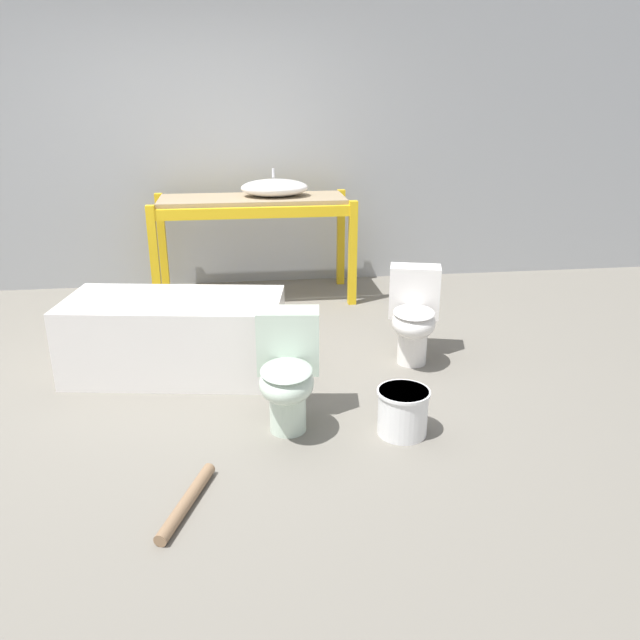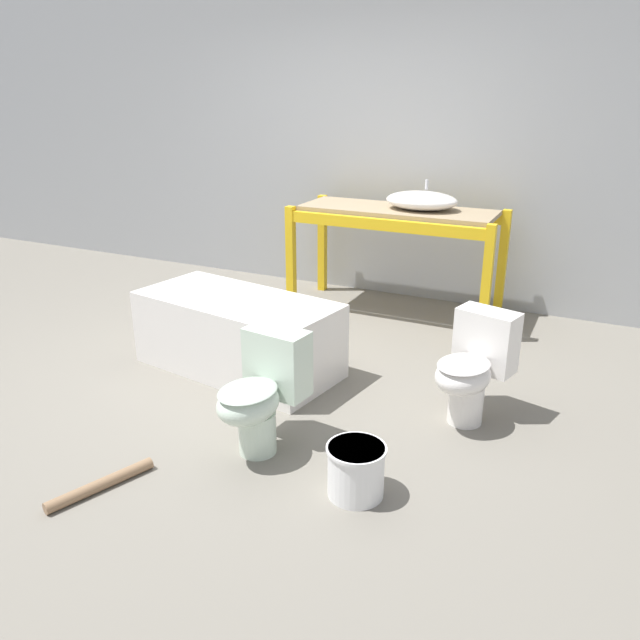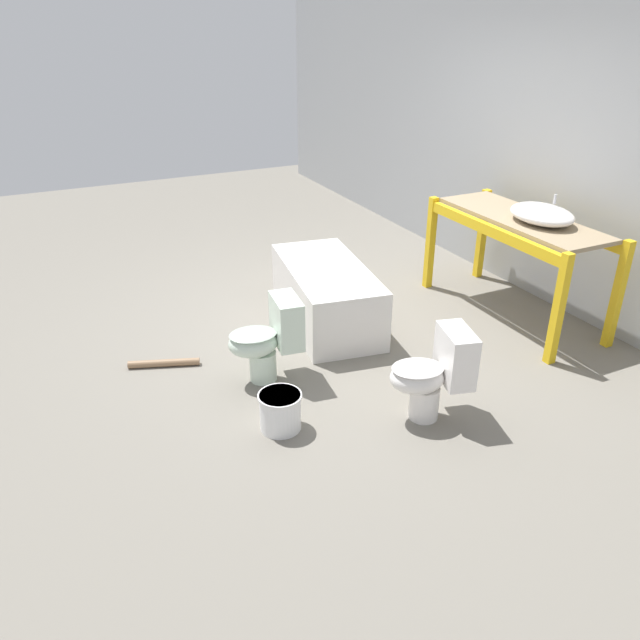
# 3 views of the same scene
# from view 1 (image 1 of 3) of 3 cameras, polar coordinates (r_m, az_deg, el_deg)

# --- Properties ---
(ground_plane) EXTENTS (12.00, 12.00, 0.00)m
(ground_plane) POSITION_cam_1_polar(r_m,az_deg,el_deg) (4.37, -11.63, -4.55)
(ground_plane) COLOR slate
(warehouse_wall_rear) EXTENTS (10.80, 0.08, 3.20)m
(warehouse_wall_rear) POSITION_cam_1_polar(r_m,az_deg,el_deg) (6.11, -11.49, 17.96)
(warehouse_wall_rear) COLOR #9EA0A3
(warehouse_wall_rear) RESTS_ON ground_plane
(shelving_rack) EXTENTS (1.76, 0.71, 0.92)m
(shelving_rack) POSITION_cam_1_polar(r_m,az_deg,el_deg) (5.65, -6.14, 9.60)
(shelving_rack) COLOR yellow
(shelving_rack) RESTS_ON ground_plane
(sink_basin) EXTENTS (0.59, 0.44, 0.23)m
(sink_basin) POSITION_cam_1_polar(r_m,az_deg,el_deg) (5.64, -4.18, 11.97)
(sink_basin) COLOR white
(sink_basin) RESTS_ON shelving_rack
(bathtub_main) EXTENTS (1.50, 0.87, 0.53)m
(bathtub_main) POSITION_cam_1_polar(r_m,az_deg,el_deg) (4.26, -13.11, -0.95)
(bathtub_main) COLOR white
(bathtub_main) RESTS_ON ground_plane
(toilet_near) EXTENTS (0.45, 0.60, 0.65)m
(toilet_near) POSITION_cam_1_polar(r_m,az_deg,el_deg) (4.37, 8.56, 0.60)
(toilet_near) COLOR white
(toilet_near) RESTS_ON ground_plane
(toilet_far) EXTENTS (0.39, 0.57, 0.65)m
(toilet_far) POSITION_cam_1_polar(r_m,az_deg,el_deg) (3.46, -2.99, -4.55)
(toilet_far) COLOR silver
(toilet_far) RESTS_ON ground_plane
(bucket_white) EXTENTS (0.29, 0.29, 0.26)m
(bucket_white) POSITION_cam_1_polar(r_m,az_deg,el_deg) (3.51, 7.58, -8.22)
(bucket_white) COLOR white
(bucket_white) RESTS_ON ground_plane
(loose_pipe) EXTENTS (0.24, 0.54, 0.06)m
(loose_pipe) POSITION_cam_1_polar(r_m,az_deg,el_deg) (3.04, -12.08, -15.93)
(loose_pipe) COLOR #8C6B4C
(loose_pipe) RESTS_ON ground_plane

